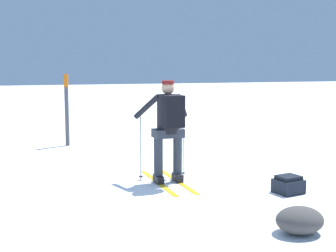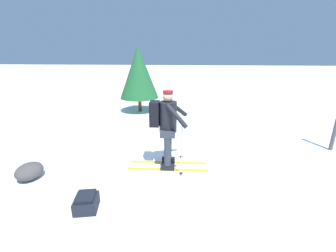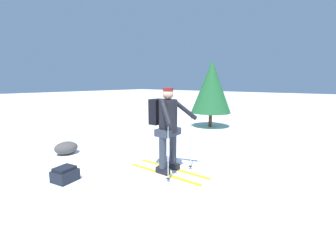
{
  "view_description": "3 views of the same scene",
  "coord_description": "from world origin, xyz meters",
  "px_view_note": "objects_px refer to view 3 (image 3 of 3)",
  "views": [
    {
      "loc": [
        2.94,
        7.08,
        1.97
      ],
      "look_at": [
        0.53,
        -0.26,
        0.96
      ],
      "focal_mm": 50.0,
      "sensor_mm": 36.0,
      "label": 1
    },
    {
      "loc": [
        -4.0,
        -0.61,
        2.47
      ],
      "look_at": [
        0.53,
        -0.26,
        0.96
      ],
      "focal_mm": 24.0,
      "sensor_mm": 36.0,
      "label": 2
    },
    {
      "loc": [
        -2.92,
        -2.99,
        1.82
      ],
      "look_at": [
        0.53,
        -0.26,
        0.96
      ],
      "focal_mm": 24.0,
      "sensor_mm": 36.0,
      "label": 3
    }
  ],
  "objects_px": {
    "dropped_backpack": "(65,174)",
    "pine_tree": "(211,87)",
    "rock_boulder": "(66,148)",
    "skier": "(167,124)"
  },
  "relations": [
    {
      "from": "dropped_backpack",
      "to": "rock_boulder",
      "type": "xyz_separation_m",
      "value": [
        0.84,
        1.56,
        0.03
      ]
    },
    {
      "from": "rock_boulder",
      "to": "dropped_backpack",
      "type": "bearing_deg",
      "value": -118.38
    },
    {
      "from": "dropped_backpack",
      "to": "rock_boulder",
      "type": "relative_size",
      "value": 0.78
    },
    {
      "from": "rock_boulder",
      "to": "pine_tree",
      "type": "height_order",
      "value": "pine_tree"
    },
    {
      "from": "skier",
      "to": "pine_tree",
      "type": "distance_m",
      "value": 5.13
    },
    {
      "from": "dropped_backpack",
      "to": "pine_tree",
      "type": "relative_size",
      "value": 0.17
    },
    {
      "from": "skier",
      "to": "pine_tree",
      "type": "bearing_deg",
      "value": 17.83
    },
    {
      "from": "rock_boulder",
      "to": "pine_tree",
      "type": "xyz_separation_m",
      "value": [
        5.57,
        -1.19,
        1.48
      ]
    },
    {
      "from": "rock_boulder",
      "to": "pine_tree",
      "type": "distance_m",
      "value": 5.88
    },
    {
      "from": "dropped_backpack",
      "to": "pine_tree",
      "type": "height_order",
      "value": "pine_tree"
    }
  ]
}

